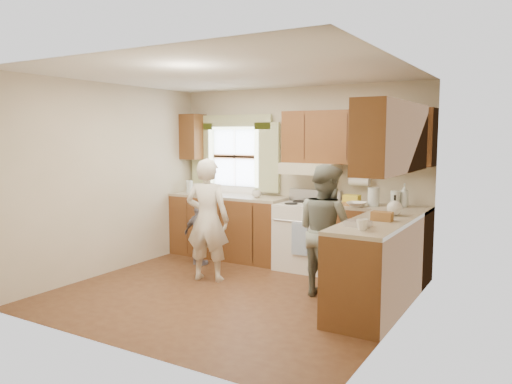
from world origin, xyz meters
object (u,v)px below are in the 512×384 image
Objects in this scene: stove at (307,235)px; woman_left at (208,220)px; child at (200,234)px; woman_right at (325,231)px.

woman_left reaches higher than stove.
stove reaches higher than child.
woman_left reaches higher than woman_right.
woman_left is 1.02× the size of woman_right.
stove is at bearing -155.44° from child.
woman_right reaches higher than stove.
stove is at bearing -141.69° from woman_left.
child is at bearing 14.40° from woman_right.
child is (-1.39, -0.59, -0.03)m from stove.
woman_left is at bearing 136.52° from child.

